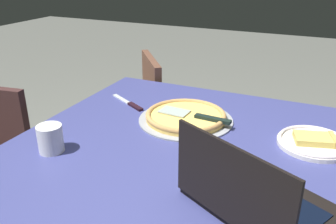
# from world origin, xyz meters

# --- Properties ---
(dining_table) EXTENTS (1.07, 1.11, 0.75)m
(dining_table) POSITION_xyz_m (0.00, 0.00, 0.68)
(dining_table) COLOR #3A3F7C
(dining_table) RESTS_ON ground_plane
(laptop) EXTENTS (0.37, 0.40, 0.21)m
(laptop) POSITION_xyz_m (-0.24, -0.26, 0.79)
(laptop) COLOR black
(laptop) RESTS_ON dining_table
(pizza_plate) EXTENTS (0.23, 0.23, 0.04)m
(pizza_plate) POSITION_xyz_m (0.16, -0.37, 0.76)
(pizza_plate) COLOR silver
(pizza_plate) RESTS_ON dining_table
(pizza_tray) EXTENTS (0.35, 0.35, 0.04)m
(pizza_tray) POSITION_xyz_m (0.17, 0.07, 0.76)
(pizza_tray) COLOR #93979E
(pizza_tray) RESTS_ON dining_table
(table_knife) EXTENTS (0.12, 0.20, 0.01)m
(table_knife) POSITION_xyz_m (0.22, 0.34, 0.75)
(table_knife) COLOR silver
(table_knife) RESTS_ON dining_table
(drink_cup) EXTENTS (0.08, 0.08, 0.09)m
(drink_cup) POSITION_xyz_m (-0.22, 0.37, 0.79)
(drink_cup) COLOR silver
(drink_cup) RESTS_ON dining_table
(chair_near) EXTENTS (0.58, 0.58, 0.81)m
(chair_near) POSITION_xyz_m (0.64, 0.59, 0.47)
(chair_near) COLOR brown
(chair_near) RESTS_ON ground_plane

